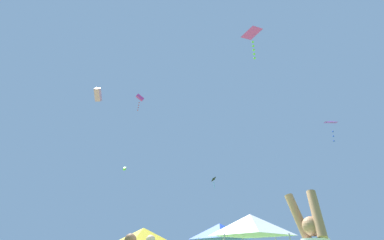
% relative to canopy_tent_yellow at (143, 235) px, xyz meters
% --- Properties ---
extents(canopy_tent_yellow, '(2.65, 2.65, 2.83)m').
position_rel_canopy_tent_yellow_xyz_m(canopy_tent_yellow, '(0.00, 0.00, 0.00)').
color(canopy_tent_yellow, '#9E9EA3').
rests_on(canopy_tent_yellow, ground).
extents(canopy_tent_white, '(2.73, 2.73, 2.92)m').
position_rel_canopy_tent_yellow_xyz_m(canopy_tent_white, '(6.12, -4.51, 0.08)').
color(canopy_tent_white, '#9E9EA3').
rests_on(canopy_tent_white, ground).
extents(canopy_tent_blue, '(3.00, 3.00, 3.21)m').
position_rel_canopy_tent_yellow_xyz_m(canopy_tent_blue, '(4.81, 1.66, 0.33)').
color(canopy_tent_blue, '#9E9EA3').
rests_on(canopy_tent_blue, ground).
extents(kite_black_diamond, '(0.71, 0.66, 1.42)m').
position_rel_canopy_tent_yellow_xyz_m(kite_black_diamond, '(4.46, 14.66, 7.45)').
color(kite_black_diamond, black).
extents(kite_pink_box, '(0.50, 1.01, 0.95)m').
position_rel_canopy_tent_yellow_xyz_m(kite_pink_box, '(-3.72, -2.44, 9.29)').
color(kite_pink_box, pink).
extents(kite_magenta_box, '(1.53, 1.25, 3.11)m').
position_rel_canopy_tent_yellow_xyz_m(kite_magenta_box, '(-8.19, 18.28, 23.72)').
color(kite_magenta_box, '#D6389E').
extents(kite_lime_box, '(0.35, 0.65, 0.51)m').
position_rel_canopy_tent_yellow_xyz_m(kite_lime_box, '(-5.03, 8.01, 7.07)').
color(kite_lime_box, '#75D138').
extents(kite_magenta_diamond, '(1.51, 1.11, 2.99)m').
position_rel_canopy_tent_yellow_xyz_m(kite_magenta_diamond, '(8.35, -1.58, 15.42)').
color(kite_magenta_diamond, '#D6389E').
extents(kite_purple_diamond, '(0.69, 0.79, 1.34)m').
position_rel_canopy_tent_yellow_xyz_m(kite_purple_diamond, '(10.81, -4.61, 4.93)').
color(kite_purple_diamond, purple).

